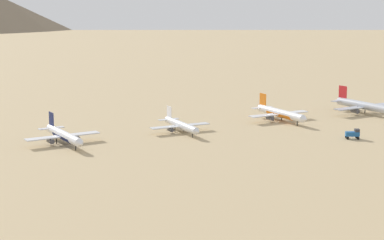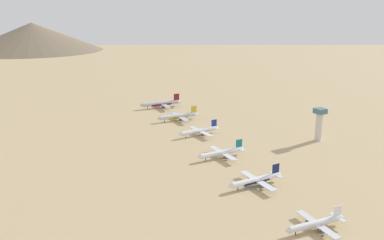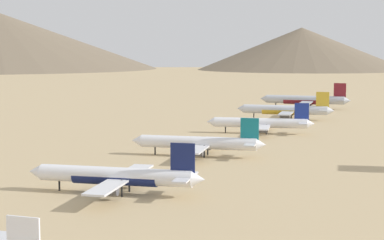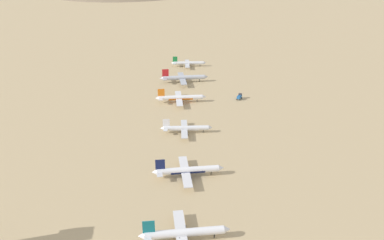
# 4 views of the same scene
# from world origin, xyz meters

# --- Properties ---
(ground_plane) EXTENTS (2219.04, 2219.04, 0.00)m
(ground_plane) POSITION_xyz_m (0.00, 0.00, 0.00)
(ground_plane) COLOR tan
(parked_jet_0) EXTENTS (41.78, 33.94, 12.05)m
(parked_jet_0) POSITION_xyz_m (-21.48, -185.82, 4.01)
(parked_jet_0) COLOR #B2B7C1
(parked_jet_0) RESTS_ON ground
(parked_jet_1) EXTENTS (38.13, 30.93, 11.01)m
(parked_jet_1) POSITION_xyz_m (-16.78, -138.34, 3.66)
(parked_jet_1) COLOR silver
(parked_jet_1) RESTS_ON ground
(parked_jet_2) EXTENTS (35.12, 28.54, 10.12)m
(parked_jet_2) POSITION_xyz_m (-13.00, -94.41, 3.41)
(parked_jet_2) COLOR white
(parked_jet_2) RESTS_ON ground
(parked_jet_3) EXTENTS (35.10, 28.43, 10.14)m
(parked_jet_3) POSITION_xyz_m (-3.38, -47.05, 3.42)
(parked_jet_3) COLOR white
(parked_jet_3) RESTS_ON ground
(parked_jet_4) EXTENTS (34.95, 28.31, 10.10)m
(parked_jet_4) POSITION_xyz_m (2.31, -2.80, 3.36)
(parked_jet_4) COLOR white
(parked_jet_4) RESTS_ON ground
(parked_jet_5) EXTENTS (31.20, 25.37, 8.99)m
(parked_jet_5) POSITION_xyz_m (5.95, 45.02, 2.99)
(parked_jet_5) COLOR silver
(parked_jet_5) RESTS_ON ground
(control_tower) EXTENTS (7.20, 7.20, 23.51)m
(control_tower) POSITION_xyz_m (-82.01, -45.06, 13.36)
(control_tower) COLOR beige
(control_tower) RESTS_ON ground
(desert_hill_0) EXTENTS (290.67, 290.67, 58.60)m
(desert_hill_0) POSITION_xyz_m (21.25, -777.76, 29.30)
(desert_hill_0) COLOR #70604C
(desert_hill_0) RESTS_ON ground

